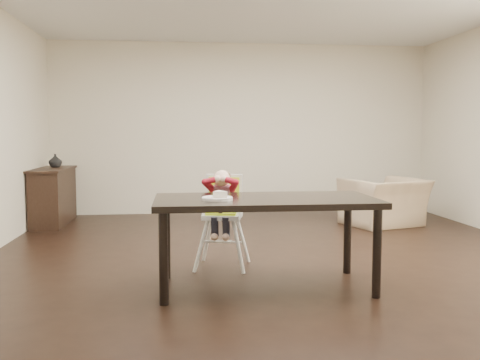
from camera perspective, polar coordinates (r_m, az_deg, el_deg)
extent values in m
plane|color=black|center=(5.28, 4.65, -9.02)|extent=(7.00, 7.00, 0.00)
cube|color=beige|center=(8.58, 0.26, 5.49)|extent=(6.00, 0.02, 2.70)
cube|color=black|center=(4.39, 2.70, -2.23)|extent=(1.80, 0.90, 0.05)
cylinder|color=black|center=(4.04, -8.16, -8.31)|extent=(0.07, 0.07, 0.70)
cylinder|color=black|center=(4.31, 14.41, -7.58)|extent=(0.07, 0.07, 0.70)
cylinder|color=black|center=(4.76, -7.87, -6.27)|extent=(0.07, 0.07, 0.70)
cylinder|color=black|center=(4.99, 11.40, -5.80)|extent=(0.07, 0.07, 0.70)
cylinder|color=white|center=(5.00, -4.20, -6.91)|extent=(0.04, 0.04, 0.49)
cylinder|color=white|center=(4.95, -0.16, -7.03)|extent=(0.04, 0.04, 0.49)
cylinder|color=white|center=(5.34, -3.48, -6.14)|extent=(0.04, 0.04, 0.49)
cylinder|color=white|center=(5.29, 0.31, -6.24)|extent=(0.04, 0.04, 0.49)
cube|color=white|center=(5.10, -1.89, -3.85)|extent=(0.42, 0.39, 0.04)
cube|color=#BFDB1C|center=(5.09, -1.89, -3.51)|extent=(0.33, 0.32, 0.03)
cube|color=white|center=(5.20, -1.67, -1.41)|extent=(0.35, 0.12, 0.37)
cube|color=#BFDB1C|center=(5.18, -1.71, -1.54)|extent=(0.30, 0.09, 0.33)
cube|color=black|center=(5.12, -2.46, -1.62)|extent=(0.06, 0.16, 0.02)
cube|color=black|center=(5.10, -1.19, -1.64)|extent=(0.06, 0.16, 0.02)
cylinder|color=maroon|center=(5.07, -1.90, -2.03)|extent=(0.24, 0.24, 0.24)
sphere|color=beige|center=(5.04, -1.93, 0.14)|extent=(0.19, 0.19, 0.16)
ellipsoid|color=brown|center=(5.06, -1.90, 0.36)|extent=(0.19, 0.19, 0.12)
sphere|color=beige|center=(4.96, -2.43, 0.11)|extent=(0.08, 0.08, 0.07)
sphere|color=beige|center=(4.95, -1.73, 0.10)|extent=(0.08, 0.08, 0.07)
cylinder|color=white|center=(4.24, -2.45, -2.02)|extent=(0.32, 0.32, 0.02)
torus|color=white|center=(4.24, -2.45, -1.88)|extent=(0.32, 0.32, 0.01)
imported|color=tan|center=(7.66, 15.13, -1.47)|extent=(1.16, 0.94, 0.87)
cube|color=black|center=(7.98, -19.29, -1.73)|extent=(0.40, 1.20, 0.76)
cube|color=black|center=(7.95, -19.38, 1.09)|extent=(0.44, 1.26, 0.03)
imported|color=#99999E|center=(8.12, -19.10, 1.94)|extent=(0.24, 0.25, 0.18)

